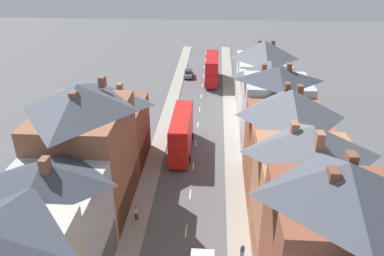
% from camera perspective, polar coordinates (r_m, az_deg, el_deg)
% --- Properties ---
extents(pavement_left, '(2.20, 104.00, 0.14)m').
position_cam_1_polar(pavement_left, '(55.17, -4.59, -1.09)').
color(pavement_left, gray).
rests_on(pavement_left, ground).
extents(pavement_right, '(2.20, 104.00, 0.14)m').
position_cam_1_polar(pavement_right, '(54.73, 6.05, -1.39)').
color(pavement_right, gray).
rests_on(pavement_right, ground).
extents(centre_line_dashes, '(0.14, 97.80, 0.01)m').
position_cam_1_polar(centre_line_dashes, '(52.98, 0.60, -2.31)').
color(centre_line_dashes, silver).
rests_on(centre_line_dashes, ground).
extents(terrace_row_left, '(8.00, 46.18, 13.89)m').
position_cam_1_polar(terrace_row_left, '(32.26, -20.73, -12.96)').
color(terrace_row_left, brown).
rests_on(terrace_row_left, ground).
extents(terrace_row_right, '(8.00, 67.42, 14.37)m').
position_cam_1_polar(terrace_row_right, '(37.06, 15.30, -6.26)').
color(terrace_row_right, '#BCB7A8').
rests_on(terrace_row_right, ground).
extents(double_decker_bus_lead, '(2.74, 10.80, 5.30)m').
position_cam_1_polar(double_decker_bus_lead, '(49.81, -1.60, -0.64)').
color(double_decker_bus_lead, red).
rests_on(double_decker_bus_lead, ground).
extents(double_decker_bus_mid_street, '(2.74, 10.80, 5.30)m').
position_cam_1_polar(double_decker_bus_mid_street, '(76.07, 3.04, 9.07)').
color(double_decker_bus_mid_street, red).
rests_on(double_decker_bus_mid_street, ground).
extents(car_parked_right_a, '(1.90, 3.97, 1.65)m').
position_cam_1_polar(car_parked_right_a, '(79.27, -0.53, 8.32)').
color(car_parked_right_a, gray).
rests_on(car_parked_right_a, ground).
extents(pedestrian_mid_left, '(0.36, 0.22, 1.61)m').
position_cam_1_polar(pedestrian_mid_left, '(35.04, 7.67, -18.13)').
color(pedestrian_mid_left, brown).
rests_on(pedestrian_mid_left, pavement_right).
extents(pedestrian_mid_right, '(0.36, 0.22, 1.61)m').
position_cam_1_polar(pedestrian_mid_right, '(39.11, -8.53, -12.62)').
color(pedestrian_mid_right, '#23232D').
rests_on(pedestrian_mid_right, pavement_left).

